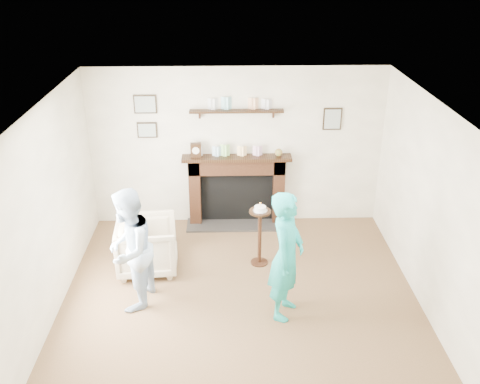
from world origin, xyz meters
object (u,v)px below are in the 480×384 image
armchair (149,268)px  woman (284,312)px  pedestal_table (260,227)px  man (135,303)px

armchair → woman: (1.78, -1.02, 0.00)m
armchair → pedestal_table: size_ratio=0.85×
man → pedestal_table: size_ratio=1.64×
man → woman: 1.88m
armchair → woman: size_ratio=0.50×
pedestal_table → man: bearing=-151.3°
man → woman: size_ratio=0.96×
armchair → woman: woman is taller
woman → armchair: bearing=81.4°
armchair → man: (-0.09, -0.79, 0.00)m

